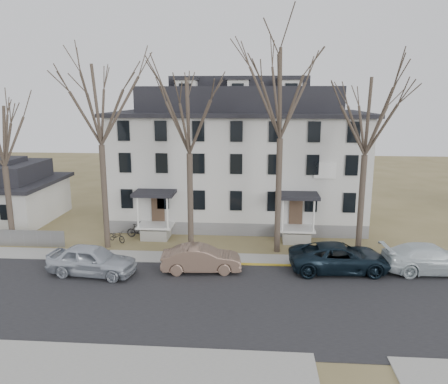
# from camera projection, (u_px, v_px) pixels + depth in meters

# --- Properties ---
(ground) EXTENTS (120.00, 120.00, 0.00)m
(ground) POSITION_uv_depth(u_px,v_px,m) (264.00, 323.00, 20.76)
(ground) COLOR olive
(ground) RESTS_ON ground
(main_road) EXTENTS (120.00, 10.00, 0.04)m
(main_road) POSITION_uv_depth(u_px,v_px,m) (264.00, 303.00, 22.71)
(main_road) COLOR #27272A
(main_road) RESTS_ON ground
(far_sidewalk) EXTENTS (120.00, 2.00, 0.08)m
(far_sidewalk) POSITION_uv_depth(u_px,v_px,m) (263.00, 261.00, 28.55)
(far_sidewalk) COLOR #A09F97
(far_sidewalk) RESTS_ON ground
(near_sidewalk_left) EXTENTS (20.00, 5.00, 0.08)m
(near_sidewalk_left) POSITION_uv_depth(u_px,v_px,m) (54.00, 382.00, 16.49)
(near_sidewalk_left) COLOR #A09F97
(near_sidewalk_left) RESTS_ON ground
(yellow_curb) EXTENTS (14.00, 0.25, 0.06)m
(yellow_curb) POSITION_uv_depth(u_px,v_px,m) (343.00, 268.00, 27.31)
(yellow_curb) COLOR gold
(yellow_curb) RESTS_ON ground
(boarding_house) EXTENTS (20.80, 12.36, 12.05)m
(boarding_house) POSITION_uv_depth(u_px,v_px,m) (239.00, 157.00, 37.22)
(boarding_house) COLOR slate
(boarding_house) RESTS_ON ground
(small_house) EXTENTS (8.70, 8.70, 5.00)m
(small_house) POSITION_uv_depth(u_px,v_px,m) (5.00, 194.00, 37.47)
(small_house) COLOR silver
(small_house) RESTS_ON ground
(tree_far_left) EXTENTS (8.40, 8.40, 13.72)m
(tree_far_left) POSITION_uv_depth(u_px,v_px,m) (99.00, 99.00, 28.87)
(tree_far_left) COLOR #473B31
(tree_far_left) RESTS_ON ground
(tree_mid_left) EXTENTS (7.80, 7.80, 12.74)m
(tree_mid_left) POSITION_uv_depth(u_px,v_px,m) (189.00, 110.00, 28.58)
(tree_mid_left) COLOR #473B31
(tree_mid_left) RESTS_ON ground
(tree_center) EXTENTS (9.00, 9.00, 14.70)m
(tree_center) POSITION_uv_depth(u_px,v_px,m) (281.00, 87.00, 27.82)
(tree_center) COLOR #473B31
(tree_center) RESTS_ON ground
(tree_mid_right) EXTENTS (7.80, 7.80, 12.74)m
(tree_mid_right) POSITION_uv_depth(u_px,v_px,m) (368.00, 111.00, 27.74)
(tree_mid_right) COLOR #473B31
(tree_mid_right) RESTS_ON ground
(tree_bungalow) EXTENTS (6.60, 6.60, 10.78)m
(tree_bungalow) POSITION_uv_depth(u_px,v_px,m) (1.00, 132.00, 29.87)
(tree_bungalow) COLOR #473B31
(tree_bungalow) RESTS_ON ground
(car_silver) EXTENTS (5.53, 2.75, 1.81)m
(car_silver) POSITION_uv_depth(u_px,v_px,m) (92.00, 261.00, 26.10)
(car_silver) COLOR silver
(car_silver) RESTS_ON ground
(car_tan) EXTENTS (4.97, 2.14, 1.59)m
(car_tan) POSITION_uv_depth(u_px,v_px,m) (201.00, 259.00, 26.60)
(car_tan) COLOR brown
(car_tan) RESTS_ON ground
(car_navy) EXTENTS (6.29, 3.22, 1.70)m
(car_navy) POSITION_uv_depth(u_px,v_px,m) (340.00, 258.00, 26.66)
(car_navy) COLOR black
(car_navy) RESTS_ON ground
(car_white) EXTENTS (6.07, 2.81, 1.72)m
(car_white) POSITION_uv_depth(u_px,v_px,m) (431.00, 259.00, 26.44)
(car_white) COLOR silver
(car_white) RESTS_ON ground
(bicycle_left) EXTENTS (1.71, 1.33, 0.87)m
(bicycle_left) POSITION_uv_depth(u_px,v_px,m) (117.00, 237.00, 32.00)
(bicycle_left) COLOR black
(bicycle_left) RESTS_ON ground
(bicycle_right) EXTENTS (1.79, 0.67, 1.05)m
(bicycle_right) POSITION_uv_depth(u_px,v_px,m) (138.00, 231.00, 32.97)
(bicycle_right) COLOR black
(bicycle_right) RESTS_ON ground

